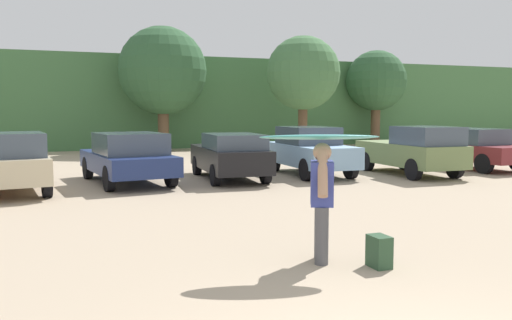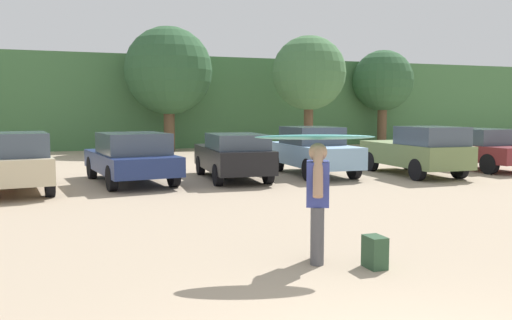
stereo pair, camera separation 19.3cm
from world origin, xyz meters
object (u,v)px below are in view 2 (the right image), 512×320
parked_car_navy (131,157)px  surfboard_teal (315,137)px  parked_car_black (233,155)px  parked_car_olive_green (417,150)px  backpack_dropped (375,252)px  parked_car_maroon (474,147)px  parked_car_champagne (12,161)px  parked_car_sky_blue (313,150)px  person_adult (318,195)px

parked_car_navy → surfboard_teal: surfboard_teal is taller
parked_car_black → parked_car_olive_green: (6.17, -1.06, 0.07)m
parked_car_navy → backpack_dropped: parked_car_navy is taller
parked_car_maroon → parked_car_black: bearing=86.1°
parked_car_champagne → parked_car_maroon: parked_car_champagne is taller
parked_car_olive_green → surfboard_teal: (-7.77, -8.22, 0.96)m
parked_car_black → parked_car_sky_blue: 2.95m
parked_car_champagne → parked_car_maroon: size_ratio=0.87×
parked_car_champagne → parked_car_sky_blue: 9.32m
parked_car_black → parked_car_sky_blue: (2.93, 0.27, 0.07)m
parked_car_champagne → parked_car_sky_blue: bearing=-91.1°
parked_car_olive_green → surfboard_teal: size_ratio=2.41×
parked_car_champagne → person_adult: size_ratio=2.41×
parked_car_black → person_adult: size_ratio=2.54×
parked_car_champagne → parked_car_sky_blue: size_ratio=0.99×
person_adult → parked_car_navy: bearing=-55.1°
parked_car_champagne → surfboard_teal: (4.73, -8.62, 0.97)m
parked_car_maroon → person_adult: bearing=125.9°
parked_car_black → parked_car_maroon: 9.48m
parked_car_navy → surfboard_teal: (1.54, -9.51, 1.01)m
parked_car_sky_blue → parked_car_olive_green: size_ratio=0.98×
parked_car_black → parked_car_olive_green: parked_car_olive_green is taller
parked_car_black → surfboard_teal: size_ratio=2.46×
parked_car_champagne → parked_car_black: bearing=-90.9°
parked_car_olive_green → backpack_dropped: parked_car_olive_green is taller
parked_car_sky_blue → parked_car_olive_green: bearing=-111.1°
parked_car_black → parked_car_maroon: parked_car_maroon is taller
parked_car_olive_green → person_adult: person_adult is taller
parked_car_maroon → backpack_dropped: bearing=129.2°
parked_car_black → parked_car_navy: bearing=89.0°
parked_car_olive_green → person_adult: (-7.70, -8.16, 0.12)m
parked_car_sky_blue → parked_car_maroon: size_ratio=0.88×
parked_car_sky_blue → parked_car_champagne: bearing=96.9°
parked_car_olive_green → person_adult: size_ratio=2.48×
parked_car_maroon → surfboard_teal: bearing=125.9°
parked_car_navy → backpack_dropped: bearing=-175.1°
parked_car_olive_green → parked_car_black: bearing=81.9°
person_adult → backpack_dropped: bearing=164.4°
parked_car_navy → parked_car_sky_blue: (6.08, 0.04, 0.05)m
parked_car_champagne → parked_car_navy: bearing=-81.3°
parked_car_maroon → parked_car_champagne: bearing=88.4°
parked_car_sky_blue → surfboard_teal: (-4.54, -9.54, 0.97)m
parked_car_olive_green → person_adult: 11.22m
person_adult → surfboard_teal: bearing=62.4°
parked_car_maroon → backpack_dropped: 14.29m
parked_car_champagne → parked_car_maroon: bearing=-94.4°
parked_car_navy → backpack_dropped: size_ratio=10.64×
parked_car_black → person_adult: (-1.54, -9.22, 0.19)m
parked_car_black → parked_car_olive_green: bearing=-96.5°
parked_car_sky_blue → parked_car_maroon: 6.55m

